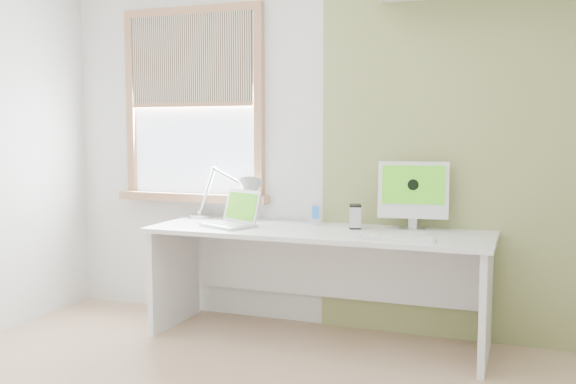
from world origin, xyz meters
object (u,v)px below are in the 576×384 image
at_px(laptop, 234,217).
at_px(external_drive, 355,217).
at_px(imac, 413,192).
at_px(desk_lamp, 240,193).
at_px(desk, 320,258).

distance_m(laptop, external_drive, 0.80).
relative_size(laptop, external_drive, 2.71).
distance_m(laptop, imac, 1.18).
xyz_separation_m(desk_lamp, external_drive, (0.82, -0.00, -0.12)).
distance_m(desk, desk_lamp, 0.73).
bearing_deg(imac, desk_lamp, -176.33).
xyz_separation_m(laptop, external_drive, (0.78, 0.18, 0.02)).
relative_size(laptop, imac, 0.93).
relative_size(desk_lamp, laptop, 1.56).
distance_m(desk, imac, 0.74).
distance_m(desk, laptop, 0.63).
height_order(desk, external_drive, external_drive).
relative_size(desk_lamp, external_drive, 4.21).
bearing_deg(laptop, desk, 9.55).
relative_size(desk, desk_lamp, 3.38).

